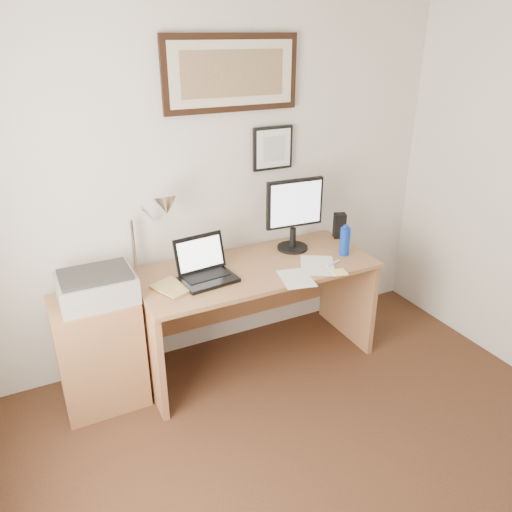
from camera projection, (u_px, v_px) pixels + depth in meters
wall_back at (212, 183)px, 3.38m from camera, size 3.50×0.02×2.50m
side_cabinet at (100, 352)px, 3.12m from camera, size 0.50×0.40×0.73m
water_bottle at (345, 241)px, 3.49m from camera, size 0.07×0.07×0.20m
bottle_cap at (346, 227)px, 3.44m from camera, size 0.04×0.04×0.02m
speaker at (340, 226)px, 3.78m from camera, size 0.11×0.10×0.19m
paper_sheet_a at (296, 278)px, 3.19m from camera, size 0.25×0.31×0.00m
paper_sheet_b at (317, 265)px, 3.36m from camera, size 0.35×0.38×0.00m
sticky_pad at (339, 272)px, 3.25m from camera, size 0.11×0.11×0.01m
marker_pen at (333, 263)px, 3.37m from camera, size 0.14×0.06×0.02m
book at (161, 293)px, 2.99m from camera, size 0.26×0.29×0.02m
desk at (251, 292)px, 3.52m from camera, size 1.60×0.70×0.75m
laptop at (205, 270)px, 3.17m from camera, size 0.36×0.33×0.26m
lcd_monitor at (294, 211)px, 3.49m from camera, size 0.42×0.22×0.52m
printer at (97, 287)px, 2.94m from camera, size 0.44×0.34×0.18m
desk_lamp at (163, 209)px, 3.09m from camera, size 0.29×0.27×0.53m
picture_large at (232, 73)px, 3.13m from camera, size 0.92×0.04×0.47m
picture_small at (273, 148)px, 3.46m from camera, size 0.30×0.03×0.30m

